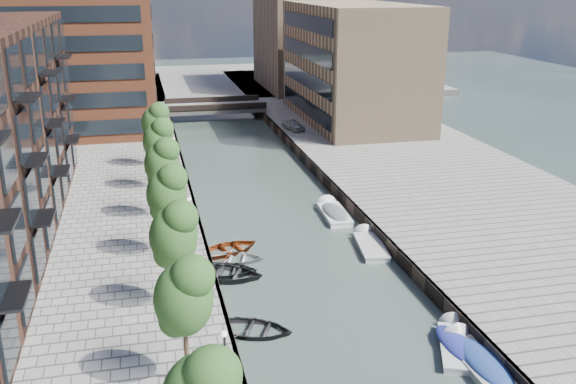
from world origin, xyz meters
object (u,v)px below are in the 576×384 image
object	(u,v)px
sloop_2	(230,252)
motorboat_3	(456,344)
tree_2	(173,232)
tree_3	(166,191)
bridge	(215,107)
car	(293,125)
sloop_3	(234,261)
tree_5	(158,139)
tree_6	(155,121)
motorboat_2	(369,245)
sloop_4	(223,274)
tree_4	(161,161)
motorboat_4	(333,213)
sloop_1	(223,278)
sloop_0	(253,333)
motorboat_0	(479,362)
tree_1	(183,294)

from	to	relation	value
sloop_2	motorboat_3	xyz separation A→B (m)	(9.50, -14.44, 0.19)
tree_2	tree_3	bearing A→B (deg)	90.00
tree_2	tree_3	xyz separation A→B (m)	(0.00, 7.00, 0.00)
bridge	car	bearing A→B (deg)	-61.89
sloop_2	sloop_3	size ratio (longest dim) A/B	1.08
tree_5	motorboat_3	bearing A→B (deg)	-62.98
tree_6	motorboat_2	xyz separation A→B (m)	(13.68, -20.33, -5.21)
tree_5	car	bearing A→B (deg)	49.84
sloop_3	sloop_4	bearing A→B (deg)	166.91
bridge	car	world-z (taller)	bridge
tree_2	tree_4	world-z (taller)	same
tree_6	motorboat_4	bearing A→B (deg)	-46.73
tree_5	sloop_1	world-z (taller)	tree_5
motorboat_4	tree_5	bearing A→B (deg)	152.31
sloop_3	motorboat_3	xyz separation A→B (m)	(9.44, -12.91, 0.19)
tree_6	sloop_2	world-z (taller)	tree_6
tree_5	sloop_0	distance (m)	23.79
tree_2	motorboat_0	size ratio (longest dim) A/B	1.11
tree_3	car	size ratio (longest dim) A/B	1.68
tree_4	motorboat_0	distance (m)	25.91
sloop_3	sloop_4	xyz separation A→B (m)	(-0.98, -1.78, 0.00)
sloop_3	motorboat_4	xyz separation A→B (m)	(8.92, 6.80, 0.21)
sloop_3	car	bearing A→B (deg)	-4.30
tree_4	motorboat_4	size ratio (longest dim) A/B	1.14
car	tree_1	bearing A→B (deg)	-124.82
tree_3	motorboat_4	xyz separation A→B (m)	(13.03, 7.16, -5.10)
sloop_2	car	size ratio (longest dim) A/B	1.23
tree_1	tree_6	distance (m)	35.00
sloop_0	sloop_4	distance (m)	7.50
motorboat_0	motorboat_3	bearing A→B (deg)	99.61
sloop_3	tree_1	bearing A→B (deg)	179.81
sloop_2	motorboat_3	bearing A→B (deg)	-168.32
tree_1	motorboat_4	xyz separation A→B (m)	(13.03, 21.16, -5.10)
sloop_0	motorboat_0	xyz separation A→B (m)	(10.06, -5.42, 0.22)
tree_5	car	world-z (taller)	tree_5
motorboat_3	car	bearing A→B (deg)	86.91
sloop_1	motorboat_4	bearing A→B (deg)	-23.67
tree_4	motorboat_3	xyz separation A→B (m)	(13.54, -19.55, -5.12)
sloop_2	motorboat_3	size ratio (longest dim) A/B	0.88
tree_3	motorboat_4	world-z (taller)	tree_3
sloop_0	motorboat_0	bearing A→B (deg)	-93.46
tree_5	sloop_4	bearing A→B (deg)	-78.54
tree_2	tree_5	bearing A→B (deg)	90.00
sloop_0	car	size ratio (longest dim) A/B	1.20
sloop_0	motorboat_2	distance (m)	13.76
sloop_4	motorboat_2	world-z (taller)	motorboat_2
sloop_0	motorboat_4	distance (m)	18.52
tree_4	motorboat_2	world-z (taller)	tree_4
bridge	sloop_4	world-z (taller)	bridge
tree_3	car	bearing A→B (deg)	64.11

